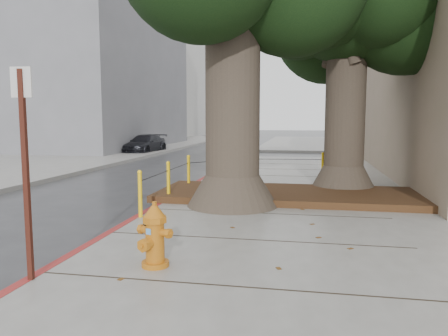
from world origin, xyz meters
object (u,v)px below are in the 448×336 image
Objects in this scene: car_red at (423,144)px; car_dark at (145,144)px; fire_hydrant at (155,235)px; car_silver at (375,146)px; signpost at (25,162)px.

car_red is 1.04× the size of car_dark.
fire_hydrant is 0.22× the size of car_red.
fire_hydrant is 0.26× the size of car_silver.
car_dark is (-6.30, 20.17, -1.04)m from signpost.
car_red is 15.92m from car_dark.
fire_hydrant is at bearing -64.13° from car_dark.
signpost is at bearing 149.66° from car_red.
signpost reaches higher than car_red.
fire_hydrant is 20.88m from car_dark.
car_silver is 13.29m from car_dark.
car_dark is at bearing 131.49° from fire_hydrant.
car_silver is 0.83× the size of car_red.
car_red reaches higher than car_dark.
car_red reaches higher than fire_hydrant.
car_silver is 2.69m from car_red.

